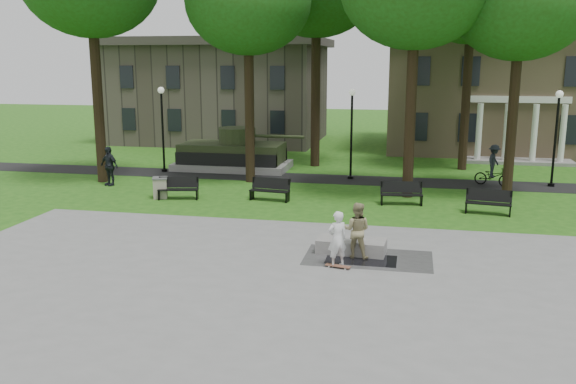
# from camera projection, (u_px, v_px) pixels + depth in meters

# --- Properties ---
(ground) EXTENTS (120.00, 120.00, 0.00)m
(ground) POSITION_uv_depth(u_px,v_px,m) (298.00, 246.00, 20.59)
(ground) COLOR #1E5013
(ground) RESTS_ON ground
(plaza) EXTENTS (22.00, 16.00, 0.02)m
(plaza) POSITION_uv_depth(u_px,v_px,m) (263.00, 301.00, 15.80)
(plaza) COLOR gray
(plaza) RESTS_ON ground
(footpath) EXTENTS (44.00, 2.60, 0.01)m
(footpath) POSITION_uv_depth(u_px,v_px,m) (340.00, 179.00, 32.08)
(footpath) COLOR black
(footpath) RESTS_ON ground
(building_right) EXTENTS (17.00, 12.00, 8.60)m
(building_right) POSITION_uv_depth(u_px,v_px,m) (507.00, 87.00, 42.61)
(building_right) COLOR #9E8460
(building_right) RESTS_ON ground
(building_left) EXTENTS (15.00, 10.00, 7.20)m
(building_left) POSITION_uv_depth(u_px,v_px,m) (223.00, 94.00, 47.37)
(building_left) COLOR #4C443D
(building_left) RESTS_ON ground
(tree_1) EXTENTS (6.20, 6.20, 11.63)m
(tree_1) POSITION_uv_depth(u_px,v_px,m) (248.00, 1.00, 29.65)
(tree_1) COLOR black
(tree_1) RESTS_ON ground
(tree_3) EXTENTS (6.00, 6.00, 11.19)m
(tree_3) POSITION_uv_depth(u_px,v_px,m) (521.00, 2.00, 26.31)
(tree_3) COLOR black
(tree_3) RESTS_ON ground
(lamp_left) EXTENTS (0.36, 0.36, 4.73)m
(lamp_left) POSITION_uv_depth(u_px,v_px,m) (162.00, 122.00, 33.75)
(lamp_left) COLOR black
(lamp_left) RESTS_ON ground
(lamp_mid) EXTENTS (0.36, 0.36, 4.73)m
(lamp_mid) POSITION_uv_depth(u_px,v_px,m) (352.00, 126.00, 31.69)
(lamp_mid) COLOR black
(lamp_mid) RESTS_ON ground
(lamp_right) EXTENTS (0.36, 0.36, 4.73)m
(lamp_right) POSITION_uv_depth(u_px,v_px,m) (556.00, 131.00, 29.72)
(lamp_right) COLOR black
(lamp_right) RESTS_ON ground
(tank_monument) EXTENTS (7.45, 3.40, 2.40)m
(tank_monument) POSITION_uv_depth(u_px,v_px,m) (233.00, 154.00, 35.09)
(tank_monument) COLOR gray
(tank_monument) RESTS_ON ground
(puddle) EXTENTS (2.20, 1.20, 0.00)m
(puddle) POSITION_uv_depth(u_px,v_px,m) (361.00, 260.00, 19.08)
(puddle) COLOR black
(puddle) RESTS_ON plaza
(concrete_block) EXTENTS (2.26, 1.15, 0.45)m
(concrete_block) POSITION_uv_depth(u_px,v_px,m) (351.00, 246.00, 19.75)
(concrete_block) COLOR gray
(concrete_block) RESTS_ON plaza
(skateboard) EXTENTS (0.80, 0.37, 0.07)m
(skateboard) POSITION_uv_depth(u_px,v_px,m) (338.00, 267.00, 18.31)
(skateboard) COLOR brown
(skateboard) RESTS_ON plaza
(skateboarder) EXTENTS (0.75, 0.69, 1.72)m
(skateboarder) POSITION_uv_depth(u_px,v_px,m) (337.00, 239.00, 18.31)
(skateboarder) COLOR silver
(skateboarder) RESTS_ON plaza
(friend_watching) EXTENTS (0.95, 0.78, 1.78)m
(friend_watching) POSITION_uv_depth(u_px,v_px,m) (357.00, 230.00, 19.15)
(friend_watching) COLOR #93895F
(friend_watching) RESTS_ON plaza
(pedestrian_walker) EXTENTS (1.25, 0.89, 1.97)m
(pedestrian_walker) POSITION_uv_depth(u_px,v_px,m) (109.00, 166.00, 30.38)
(pedestrian_walker) COLOR black
(pedestrian_walker) RESTS_ON ground
(cyclist) EXTENTS (1.96, 1.37, 2.08)m
(cyclist) POSITION_uv_depth(u_px,v_px,m) (493.00, 169.00, 30.30)
(cyclist) COLOR black
(cyclist) RESTS_ON ground
(park_bench_0) EXTENTS (1.85, 0.89, 1.00)m
(park_bench_0) POSITION_uv_depth(u_px,v_px,m) (179.00, 188.00, 27.46)
(park_bench_0) COLOR black
(park_bench_0) RESTS_ON ground
(park_bench_1) EXTENTS (1.84, 0.74, 1.00)m
(park_bench_1) POSITION_uv_depth(u_px,v_px,m) (270.00, 189.00, 27.20)
(park_bench_1) COLOR black
(park_bench_1) RESTS_ON ground
(park_bench_2) EXTENTS (1.84, 0.74, 1.00)m
(park_bench_2) POSITION_uv_depth(u_px,v_px,m) (402.00, 193.00, 26.40)
(park_bench_2) COLOR black
(park_bench_2) RESTS_ON ground
(park_bench_3) EXTENTS (1.85, 0.78, 1.00)m
(park_bench_3) POSITION_uv_depth(u_px,v_px,m) (488.00, 201.00, 24.77)
(park_bench_3) COLOR black
(park_bench_3) RESTS_ON ground
(trash_bin) EXTENTS (0.84, 0.84, 0.96)m
(trash_bin) POSITION_uv_depth(u_px,v_px,m) (160.00, 188.00, 27.64)
(trash_bin) COLOR #9C9780
(trash_bin) RESTS_ON ground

